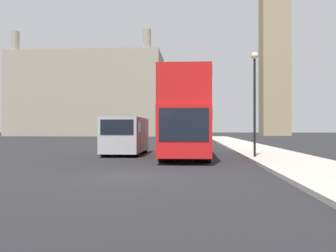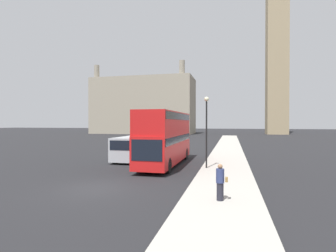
{
  "view_description": "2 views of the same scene",
  "coord_description": "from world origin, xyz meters",
  "px_view_note": "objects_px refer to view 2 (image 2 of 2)",
  "views": [
    {
      "loc": [
        2.16,
        -12.6,
        1.6
      ],
      "look_at": [
        0.68,
        10.15,
        1.77
      ],
      "focal_mm": 40.0,
      "sensor_mm": 36.0,
      "label": 1
    },
    {
      "loc": [
        7.25,
        -13.03,
        3.62
      ],
      "look_at": [
        0.3,
        15.73,
        3.25
      ],
      "focal_mm": 28.0,
      "sensor_mm": 36.0,
      "label": 2
    }
  ],
  "objects_px": {
    "red_double_decker_bus": "(166,136)",
    "street_lamp": "(207,121)",
    "clock_tower": "(277,15)",
    "white_van": "(132,148)",
    "pedestrian": "(220,182)"
  },
  "relations": [
    {
      "from": "clock_tower",
      "to": "red_double_decker_bus",
      "type": "distance_m",
      "value": 77.77
    },
    {
      "from": "clock_tower",
      "to": "red_double_decker_bus",
      "type": "xyz_separation_m",
      "value": [
        -19.42,
        -66.71,
        -34.94
      ]
    },
    {
      "from": "red_double_decker_bus",
      "to": "pedestrian",
      "type": "distance_m",
      "value": 11.23
    },
    {
      "from": "white_van",
      "to": "street_lamp",
      "type": "bearing_deg",
      "value": -23.06
    },
    {
      "from": "clock_tower",
      "to": "street_lamp",
      "type": "distance_m",
      "value": 77.81
    },
    {
      "from": "clock_tower",
      "to": "street_lamp",
      "type": "bearing_deg",
      "value": -103.02
    },
    {
      "from": "clock_tower",
      "to": "white_van",
      "type": "relative_size",
      "value": 12.96
    },
    {
      "from": "white_van",
      "to": "pedestrian",
      "type": "bearing_deg",
      "value": -52.69
    },
    {
      "from": "street_lamp",
      "to": "pedestrian",
      "type": "bearing_deg",
      "value": -80.62
    },
    {
      "from": "red_double_decker_bus",
      "to": "street_lamp",
      "type": "height_order",
      "value": "street_lamp"
    },
    {
      "from": "red_double_decker_bus",
      "to": "street_lamp",
      "type": "bearing_deg",
      "value": -24.1
    },
    {
      "from": "clock_tower",
      "to": "pedestrian",
      "type": "bearing_deg",
      "value": -100.66
    },
    {
      "from": "pedestrian",
      "to": "white_van",
      "type": "bearing_deg",
      "value": 127.31
    },
    {
      "from": "pedestrian",
      "to": "street_lamp",
      "type": "relative_size",
      "value": 0.3
    },
    {
      "from": "red_double_decker_bus",
      "to": "white_van",
      "type": "height_order",
      "value": "red_double_decker_bus"
    }
  ]
}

